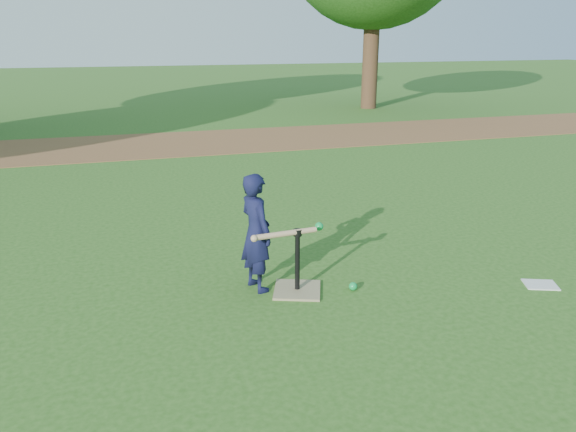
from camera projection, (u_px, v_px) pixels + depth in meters
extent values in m
plane|color=#285116|center=(277.00, 277.00, 5.59)|extent=(80.00, 80.00, 0.00)
cube|color=brown|center=(185.00, 143.00, 12.41)|extent=(24.00, 3.00, 0.01)
imported|color=black|center=(256.00, 232.00, 5.17)|extent=(0.38, 0.47, 1.12)
sphere|color=#0D8F3D|center=(353.00, 286.00, 5.29)|extent=(0.08, 0.08, 0.08)
cube|color=silver|center=(540.00, 285.00, 5.40)|extent=(0.36, 0.33, 0.01)
cube|color=#90805B|center=(297.00, 290.00, 5.28)|extent=(0.55, 0.55, 0.02)
cylinder|color=black|center=(297.00, 262.00, 5.19)|extent=(0.05, 0.05, 0.55)
cylinder|color=black|center=(298.00, 233.00, 5.10)|extent=(0.08, 0.08, 0.06)
cylinder|color=tan|center=(286.00, 234.00, 5.05)|extent=(0.60, 0.11, 0.05)
sphere|color=tan|center=(254.00, 238.00, 4.93)|extent=(0.06, 0.06, 0.06)
sphere|color=#0D8F3D|center=(319.00, 226.00, 5.26)|extent=(0.08, 0.08, 0.08)
cylinder|color=#382316|center=(371.00, 54.00, 17.78)|extent=(0.50, 0.50, 3.42)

